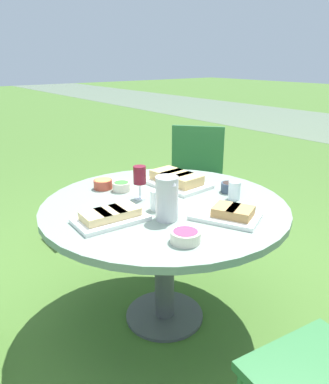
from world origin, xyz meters
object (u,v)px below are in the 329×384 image
object	(u,v)px
chair_near_left	(195,172)
wine_glass	(140,176)
dining_table	(164,219)
water_pitcher	(167,198)
handbag	(64,225)

from	to	relation	value
chair_near_left	wine_glass	bearing A→B (deg)	-56.75
dining_table	water_pitcher	bearing A→B (deg)	-34.74
wine_glass	handbag	world-z (taller)	wine_glass
dining_table	handbag	size ratio (longest dim) A/B	3.47
chair_near_left	handbag	size ratio (longest dim) A/B	2.42
handbag	chair_near_left	bearing A→B (deg)	62.84
dining_table	handbag	world-z (taller)	dining_table
water_pitcher	wine_glass	world-z (taller)	water_pitcher
dining_table	chair_near_left	world-z (taller)	chair_near_left
chair_near_left	wine_glass	size ratio (longest dim) A/B	4.89
chair_near_left	water_pitcher	world-z (taller)	water_pitcher
dining_table	chair_near_left	bearing A→B (deg)	130.01
water_pitcher	handbag	bearing A→B (deg)	177.39
water_pitcher	wine_glass	size ratio (longest dim) A/B	1.14
dining_table	water_pitcher	world-z (taller)	water_pitcher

